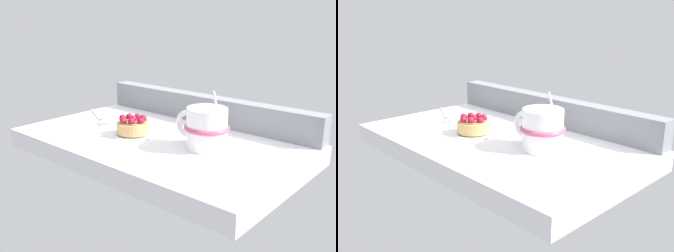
{
  "view_description": "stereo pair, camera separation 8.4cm",
  "coord_description": "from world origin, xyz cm",
  "views": [
    {
      "loc": [
        58.01,
        -64.19,
        28.15
      ],
      "look_at": [
        3.46,
        -1.22,
        3.58
      ],
      "focal_mm": 41.67,
      "sensor_mm": 36.0,
      "label": 1
    },
    {
      "loc": [
        64.07,
        -58.38,
        28.15
      ],
      "look_at": [
        3.46,
        -1.22,
        3.58
      ],
      "focal_mm": 41.67,
      "sensor_mm": 36.0,
      "label": 2
    }
  ],
  "objects": [
    {
      "name": "dessert_fork",
      "position": [
        -24.31,
        1.46,
        0.3
      ],
      "size": [
        16.41,
        9.77,
        0.6
      ],
      "color": "#B7B7BC",
      "rests_on": "ground_plane"
    },
    {
      "name": "raspberry_tart",
      "position": [
        -5.76,
        -3.08,
        2.35
      ],
      "size": [
        7.89,
        7.89,
        4.24
      ],
      "color": "tan",
      "rests_on": "dessert_plate"
    },
    {
      "name": "dessert_plate",
      "position": [
        -5.75,
        -3.08,
        0.28
      ],
      "size": [
        10.15,
        10.15,
        0.6
      ],
      "color": "white",
      "rests_on": "ground_plane"
    },
    {
      "name": "coffee_mug",
      "position": [
        12.38,
        0.64,
        4.45
      ],
      "size": [
        13.15,
        9.76,
        12.74
      ],
      "color": "white",
      "rests_on": "ground_plane"
    },
    {
      "name": "window_rail_back",
      "position": [
        0.0,
        17.54,
        3.5
      ],
      "size": [
        63.83,
        4.26,
        7.01
      ],
      "primitive_type": "cube",
      "color": "gray",
      "rests_on": "ground_plane"
    },
    {
      "name": "ground_plane",
      "position": [
        0.0,
        0.0,
        -2.17
      ],
      "size": [
        65.14,
        39.35,
        4.35
      ],
      "primitive_type": "cube",
      "color": "white"
    }
  ]
}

